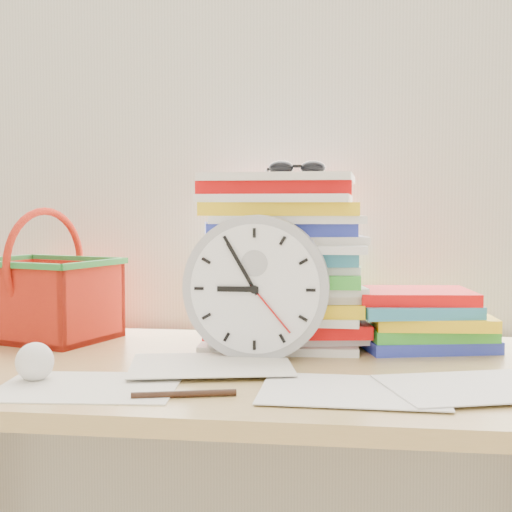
# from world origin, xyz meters

# --- Properties ---
(curtain) EXTENTS (2.40, 0.01, 2.50)m
(curtain) POSITION_xyz_m (0.00, 1.98, 1.30)
(curtain) COLOR beige
(curtain) RESTS_ON room_shell
(desk) EXTENTS (1.40, 0.70, 0.75)m
(desk) POSITION_xyz_m (0.00, 1.60, 0.68)
(desk) COLOR tan
(desk) RESTS_ON ground
(paper_stack) EXTENTS (0.38, 0.32, 0.36)m
(paper_stack) POSITION_xyz_m (0.07, 1.80, 0.93)
(paper_stack) COLOR white
(paper_stack) RESTS_ON desk
(clock) EXTENTS (0.27, 0.05, 0.27)m
(clock) POSITION_xyz_m (0.05, 1.64, 0.89)
(clock) COLOR #A7A8AB
(clock) RESTS_ON desk
(sunglasses) EXTENTS (0.15, 0.13, 0.03)m
(sunglasses) POSITION_xyz_m (0.11, 1.81, 1.12)
(sunglasses) COLOR black
(sunglasses) RESTS_ON paper_stack
(book_stack) EXTENTS (0.31, 0.26, 0.12)m
(book_stack) POSITION_xyz_m (0.37, 1.79, 0.81)
(book_stack) COLOR white
(book_stack) RESTS_ON desk
(basket) EXTENTS (0.33, 0.29, 0.28)m
(basket) POSITION_xyz_m (-0.44, 1.80, 0.89)
(basket) COLOR red
(basket) RESTS_ON desk
(crumpled_ball) EXTENTS (0.06, 0.06, 0.06)m
(crumpled_ball) POSITION_xyz_m (-0.30, 1.43, 0.78)
(crumpled_ball) COLOR white
(crumpled_ball) RESTS_ON desk
(pen) EXTENTS (0.16, 0.05, 0.01)m
(pen) POSITION_xyz_m (-0.03, 1.36, 0.76)
(pen) COLOR black
(pen) RESTS_ON desk
(scattered_papers) EXTENTS (1.26, 0.42, 0.02)m
(scattered_papers) POSITION_xyz_m (0.00, 1.60, 0.76)
(scattered_papers) COLOR white
(scattered_papers) RESTS_ON desk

